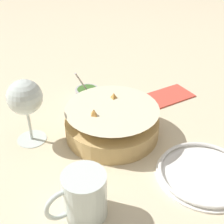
{
  "coord_description": "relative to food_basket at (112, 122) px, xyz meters",
  "views": [
    {
      "loc": [
        0.34,
        0.56,
        0.49
      ],
      "look_at": [
        0.0,
        0.03,
        0.07
      ],
      "focal_mm": 50.0,
      "sensor_mm": 36.0,
      "label": 1
    }
  ],
  "objects": [
    {
      "name": "food_basket",
      "position": [
        0.0,
        0.0,
        0.0
      ],
      "size": [
        0.23,
        0.23,
        0.09
      ],
      "color": "tan",
      "rests_on": "ground_plane"
    },
    {
      "name": "side_plate",
      "position": [
        -0.09,
        0.23,
        -0.03
      ],
      "size": [
        0.2,
        0.2,
        0.01
      ],
      "color": "white",
      "rests_on": "ground_plane"
    },
    {
      "name": "beer_mug",
      "position": [
        0.17,
        0.18,
        0.01
      ],
      "size": [
        0.12,
        0.08,
        0.1
      ],
      "color": "silver",
      "rests_on": "ground_plane"
    },
    {
      "name": "napkin",
      "position": [
        -0.24,
        -0.07,
        -0.03
      ],
      "size": [
        0.15,
        0.09,
        0.01
      ],
      "color": "#DB4C3D",
      "rests_on": "ground_plane"
    },
    {
      "name": "ground_plane",
      "position": [
        0.0,
        -0.03,
        -0.04
      ],
      "size": [
        4.0,
        4.0,
        0.0
      ],
      "primitive_type": "plane",
      "color": "beige"
    },
    {
      "name": "sauce_cup",
      "position": [
        -0.03,
        -0.18,
        -0.02
      ],
      "size": [
        0.07,
        0.07,
        0.1
      ],
      "color": "#B7B7BC",
      "rests_on": "ground_plane"
    },
    {
      "name": "wine_glass",
      "position": [
        0.18,
        -0.09,
        0.08
      ],
      "size": [
        0.08,
        0.08,
        0.16
      ],
      "color": "silver",
      "rests_on": "ground_plane"
    }
  ]
}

